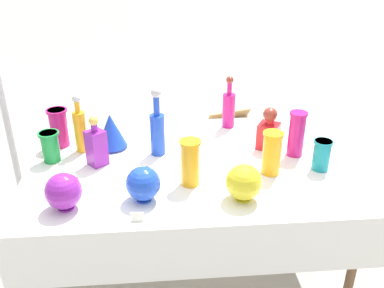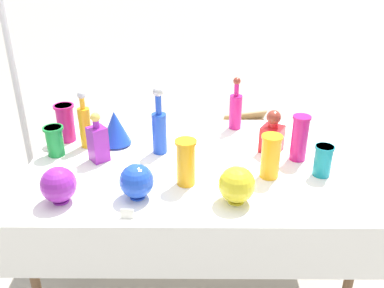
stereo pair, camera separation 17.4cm
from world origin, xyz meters
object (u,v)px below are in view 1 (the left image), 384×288
object	(u,v)px
slender_vase_1	(190,161)
cardboard_box_behind_right	(189,159)
square_decanter_1	(96,145)
slender_vase_0	(297,133)
slender_vase_5	(50,146)
round_bowl_0	(244,182)
tall_bottle_1	(157,129)
slender_vase_3	(272,152)
tall_bottle_0	(229,108)
tall_bottle_2	(80,129)
square_decanter_0	(269,131)
slender_vase_2	(322,154)
round_bowl_1	(63,191)
fluted_vase_0	(111,131)
cardboard_box_behind_left	(230,146)
slender_vase_4	(59,127)
round_bowl_2	(143,184)

from	to	relation	value
slender_vase_1	cardboard_box_behind_right	bearing A→B (deg)	85.94
square_decanter_1	slender_vase_0	distance (m)	1.02
slender_vase_5	slender_vase_0	bearing A→B (deg)	-1.80
slender_vase_1	round_bowl_0	distance (m)	0.27
tall_bottle_1	slender_vase_3	world-z (taller)	tall_bottle_1
slender_vase_3	round_bowl_0	size ratio (longest dim) A/B	1.29
tall_bottle_0	tall_bottle_2	size ratio (longest dim) A/B	0.98
tall_bottle_0	square_decanter_0	world-z (taller)	tall_bottle_0
slender_vase_2	round_bowl_1	bearing A→B (deg)	-168.89
slender_vase_0	fluted_vase_0	xyz separation A→B (m)	(-0.96, 0.16, -0.03)
tall_bottle_0	round_bowl_1	size ratio (longest dim) A/B	1.91
slender_vase_1	slender_vase_0	bearing A→B (deg)	23.02
round_bowl_0	cardboard_box_behind_left	world-z (taller)	round_bowl_0
tall_bottle_2	slender_vase_2	distance (m)	1.24
tall_bottle_0	slender_vase_4	bearing A→B (deg)	-169.70
square_decanter_0	slender_vase_0	distance (m)	0.15
slender_vase_1	round_bowl_0	xyz separation A→B (m)	(0.22, -0.15, -0.03)
slender_vase_3	slender_vase_0	bearing A→B (deg)	45.19
slender_vase_1	cardboard_box_behind_right	size ratio (longest dim) A/B	0.47
square_decanter_1	tall_bottle_1	bearing A→B (deg)	16.43
tall_bottle_0	square_decanter_1	bearing A→B (deg)	-150.97
slender_vase_2	round_bowl_2	size ratio (longest dim) A/B	0.97
slender_vase_3	round_bowl_1	world-z (taller)	slender_vase_3
slender_vase_0	fluted_vase_0	size ratio (longest dim) A/B	1.24
slender_vase_3	cardboard_box_behind_left	bearing A→B (deg)	87.56
tall_bottle_1	square_decanter_1	distance (m)	0.32
tall_bottle_2	slender_vase_4	world-z (taller)	tall_bottle_2
tall_bottle_2	slender_vase_3	xyz separation A→B (m)	(0.94, -0.31, -0.01)
square_decanter_0	round_bowl_2	xyz separation A→B (m)	(-0.66, -0.45, -0.02)
slender_vase_4	round_bowl_1	bearing A→B (deg)	-77.84
slender_vase_2	round_bowl_0	distance (m)	0.49
slender_vase_3	fluted_vase_0	distance (m)	0.86
square_decanter_1	slender_vase_2	xyz separation A→B (m)	(1.10, -0.14, -0.02)
cardboard_box_behind_right	round_bowl_0	bearing A→B (deg)	-84.81
square_decanter_1	slender_vase_0	xyz separation A→B (m)	(1.02, 0.02, 0.02)
slender_vase_1	slender_vase_2	xyz separation A→B (m)	(0.65, 0.08, -0.04)
slender_vase_3	round_bowl_0	bearing A→B (deg)	-129.34
tall_bottle_1	square_decanter_1	world-z (taller)	tall_bottle_1
slender_vase_4	round_bowl_1	world-z (taller)	slender_vase_4
slender_vase_0	cardboard_box_behind_left	bearing A→B (deg)	95.29
tall_bottle_2	cardboard_box_behind_right	world-z (taller)	tall_bottle_2
fluted_vase_0	round_bowl_0	distance (m)	0.83
round_bowl_0	tall_bottle_1	bearing A→B (deg)	128.21
tall_bottle_0	slender_vase_1	size ratio (longest dim) A/B	1.40
square_decanter_1	slender_vase_2	world-z (taller)	square_decanter_1
cardboard_box_behind_left	cardboard_box_behind_right	xyz separation A→B (m)	(-0.37, -0.19, -0.00)
slender_vase_0	round_bowl_0	world-z (taller)	slender_vase_0
tall_bottle_0	cardboard_box_behind_right	distance (m)	0.96
slender_vase_2	slender_vase_4	distance (m)	1.38
tall_bottle_0	slender_vase_3	bearing A→B (deg)	-78.24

